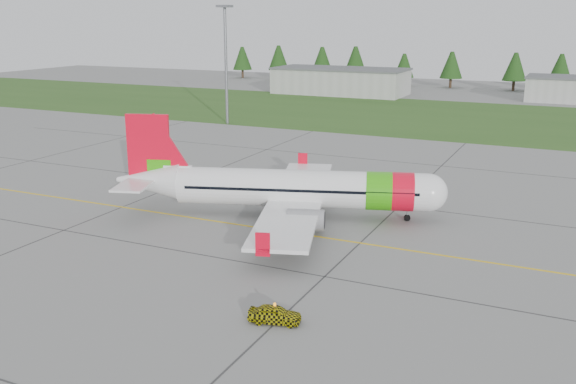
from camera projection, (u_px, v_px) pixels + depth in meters
The scene contains 9 objects.
ground at pixel (208, 256), 50.87m from camera, with size 320.00×320.00×0.00m, color gray.
aircraft at pixel (293, 189), 60.24m from camera, with size 30.56×28.93×9.54m.
follow_me_car at pixel (275, 298), 39.32m from camera, with size 1.33×1.13×3.31m, color #CFC80B.
service_van at pixel (160, 111), 114.95m from camera, with size 1.51×1.43×4.34m, color white.
grass_strip at pixel (436, 117), 122.56m from camera, with size 320.00×50.00×0.03m, color #30561E.
taxi_guideline at pixel (255, 227), 57.86m from camera, with size 120.00×0.25×0.02m, color gold.
hangar_west at pixel (340, 82), 158.51m from camera, with size 32.00×14.00×6.00m, color #A8A8A3.
floodlight_mast at pixel (226, 67), 112.02m from camera, with size 0.50×0.50×20.00m, color slate.
treeline at pixel (484, 70), 170.22m from camera, with size 160.00×8.00×10.00m, color #1C3F14, non-canonical shape.
Camera 1 is at (25.99, -40.57, 18.26)m, focal length 40.00 mm.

